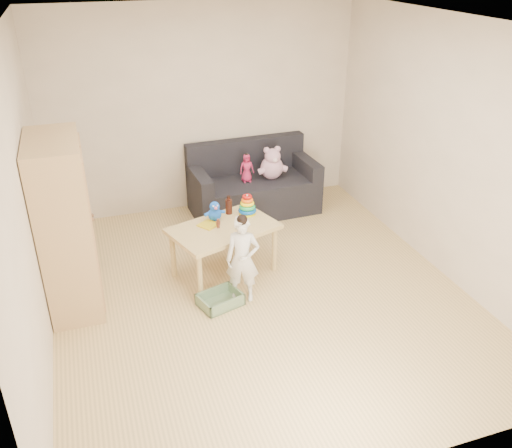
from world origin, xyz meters
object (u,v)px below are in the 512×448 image
object	(u,v)px
play_table	(224,250)
sofa	(254,195)
wardrobe	(65,226)
toddler	(243,260)

from	to	relation	value
play_table	sofa	bearing A→B (deg)	60.05
wardrobe	toddler	distance (m)	1.69
toddler	sofa	bearing A→B (deg)	90.96
sofa	toddler	bearing A→B (deg)	-113.50
wardrobe	play_table	size ratio (longest dim) A/B	1.57
sofa	toddler	world-z (taller)	toddler
play_table	toddler	bearing A→B (deg)	-84.46
sofa	play_table	xyz separation A→B (m)	(-0.78, -1.36, 0.05)
wardrobe	play_table	world-z (taller)	wardrobe
sofa	toddler	size ratio (longest dim) A/B	1.84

